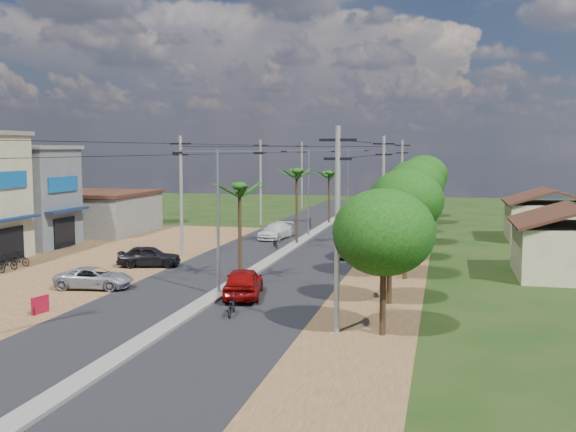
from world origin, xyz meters
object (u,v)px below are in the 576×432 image
car_white_far (276,231)px  car_red_near (243,283)px  car_silver_mid (347,249)px  roadside_sign (40,305)px  car_parked_dark (149,257)px  moto_rider_east (231,306)px  car_parked_silver (94,279)px

car_white_far → car_red_near: bearing=-72.4°
car_silver_mid → roadside_sign: size_ratio=3.83×
car_red_near → car_silver_mid: (3.50, 14.73, -0.14)m
car_parked_dark → car_silver_mid: bearing=-75.6°
car_red_near → moto_rider_east: bearing=87.7°
car_white_far → roadside_sign: 29.49m
car_parked_dark → moto_rider_east: bearing=-155.6°
car_red_near → car_white_far: (-4.11, 23.41, -0.12)m
car_parked_dark → roadside_sign: car_parked_dark is taller
car_silver_mid → car_white_far: 11.55m
car_parked_dark → moto_rider_east: size_ratio=2.22×
car_red_near → moto_rider_east: size_ratio=2.50×
car_silver_mid → car_white_far: size_ratio=0.85×
car_parked_dark → car_white_far: bearing=-32.4°
car_white_far → moto_rider_east: (4.73, -27.41, -0.19)m
car_white_far → car_parked_dark: car_parked_dark is taller
car_red_near → car_parked_silver: car_red_near is taller
car_white_far → moto_rider_east: bearing=-72.6°
car_parked_silver → roadside_sign: bearing=176.3°
car_parked_dark → moto_rider_east: (9.62, -11.60, -0.22)m
car_silver_mid → car_parked_dark: size_ratio=0.96×
car_parked_silver → moto_rider_east: (9.62, -4.22, -0.11)m
car_parked_silver → car_parked_dark: 7.38m
car_parked_silver → car_white_far: bearing=-19.7°
car_silver_mid → moto_rider_east: size_ratio=2.13×
moto_rider_east → roadside_sign: 9.36m
car_red_near → car_parked_dark: (-9.00, 7.61, -0.09)m
car_red_near → car_parked_silver: 9.01m
car_white_far → car_parked_dark: 16.54m
car_parked_silver → car_parked_dark: (0.00, 7.38, 0.11)m
car_silver_mid → roadside_sign: car_silver_mid is taller
car_red_near → roadside_sign: car_red_near is taller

